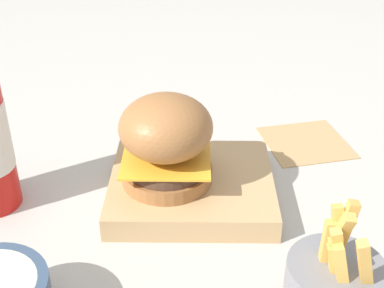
{
  "coord_description": "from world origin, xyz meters",
  "views": [
    {
      "loc": [
        0.01,
        -0.53,
        0.43
      ],
      "look_at": [
        0.0,
        0.05,
        0.08
      ],
      "focal_mm": 50.0,
      "sensor_mm": 36.0,
      "label": 1
    }
  ],
  "objects": [
    {
      "name": "serving_board",
      "position": [
        0.0,
        0.05,
        0.02
      ],
      "size": [
        0.21,
        0.19,
        0.03
      ],
      "color": "tan",
      "rests_on": "ground_plane"
    },
    {
      "name": "burger",
      "position": [
        -0.03,
        0.04,
        0.09
      ],
      "size": [
        0.12,
        0.12,
        0.12
      ],
      "color": "#9E6638",
      "rests_on": "serving_board"
    },
    {
      "name": "parchment_square",
      "position": [
        0.18,
        0.19,
        0.0
      ],
      "size": [
        0.15,
        0.15,
        0.0
      ],
      "color": "tan",
      "rests_on": "ground_plane"
    },
    {
      "name": "ground_plane",
      "position": [
        0.0,
        0.0,
        0.0
      ],
      "size": [
        6.0,
        6.0,
        0.0
      ],
      "primitive_type": "plane",
      "color": "#B7B2A8"
    }
  ]
}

